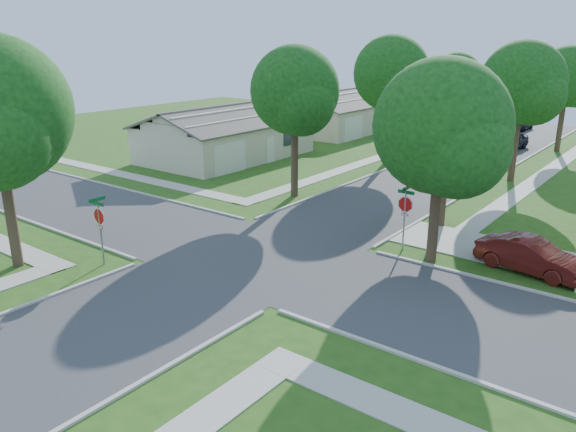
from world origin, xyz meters
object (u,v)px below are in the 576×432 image
at_px(tree_e_near, 450,116).
at_px(car_curb_east, 510,141).
at_px(tree_w_mid, 392,77).
at_px(tree_ne_corner, 443,133).
at_px(car_driveway, 531,256).
at_px(stop_sign_ne, 405,207).
at_px(tree_w_near, 296,95).
at_px(tree_e_far, 568,80).
at_px(tree_w_far, 457,80).
at_px(house_nw_far, 340,116).
at_px(car_curb_west, 520,124).
at_px(stop_sign_sw, 99,219).
at_px(tree_e_mid, 523,87).
at_px(house_nw_near, 226,139).

height_order(tree_e_near, car_curb_east, tree_e_near).
relative_size(tree_w_mid, car_curb_east, 2.12).
height_order(tree_ne_corner, car_driveway, tree_ne_corner).
bearing_deg(tree_e_near, stop_sign_ne, -90.68).
xyz_separation_m(stop_sign_ne, tree_w_near, (-9.34, 4.31, 4.08)).
xyz_separation_m(tree_e_far, tree_w_far, (-9.40, -0.00, -0.47)).
relative_size(house_nw_far, car_curb_west, 3.17).
xyz_separation_m(stop_sign_ne, tree_e_far, (0.05, 29.31, 3.95)).
bearing_deg(stop_sign_sw, house_nw_far, 107.10).
bearing_deg(stop_sign_sw, stop_sign_ne, 45.00).
bearing_deg(tree_e_near, car_curb_east, 98.65).
xyz_separation_m(stop_sign_ne, tree_e_near, (0.05, 4.31, 3.61)).
height_order(tree_w_near, car_driveway, tree_w_near).
height_order(stop_sign_ne, car_curb_east, stop_sign_ne).
xyz_separation_m(tree_w_far, house_nw_far, (-11.34, -2.01, -3.99)).
bearing_deg(tree_e_mid, house_nw_far, 152.09).
relative_size(tree_e_near, car_driveway, 1.90).
distance_m(house_nw_far, car_curb_east, 17.21).
xyz_separation_m(stop_sign_sw, tree_e_mid, (9.46, 25.71, 4.22)).
height_order(tree_e_far, house_nw_near, tree_e_far).
height_order(stop_sign_ne, tree_w_near, tree_w_near).
xyz_separation_m(tree_e_far, tree_ne_corner, (1.61, -29.80, -0.39)).
height_order(tree_w_mid, car_curb_west, tree_w_mid).
relative_size(stop_sign_ne, car_curb_east, 0.66).
distance_m(tree_e_near, tree_w_mid, 15.26).
xyz_separation_m(stop_sign_sw, tree_w_near, (0.06, 13.71, 4.08)).
bearing_deg(tree_w_far, tree_e_far, 0.00).
height_order(house_nw_near, car_curb_east, house_nw_near).
bearing_deg(tree_w_near, car_curb_east, 75.95).
bearing_deg(stop_sign_sw, house_nw_near, 119.83).
height_order(tree_e_near, car_driveway, tree_e_near).
distance_m(tree_e_near, car_curb_west, 35.69).
bearing_deg(tree_e_far, tree_w_far, -180.00).
xyz_separation_m(tree_e_far, car_curb_east, (-3.55, -1.65, -5.21)).
xyz_separation_m(tree_e_far, car_driveway, (5.30, -28.51, -5.26)).
bearing_deg(house_nw_far, tree_e_mid, -27.91).
distance_m(tree_w_far, house_nw_far, 12.19).
relative_size(stop_sign_sw, car_curb_east, 0.66).
relative_size(tree_e_far, car_curb_west, 2.03).
height_order(tree_e_mid, car_curb_west, tree_e_mid).
distance_m(stop_sign_sw, house_nw_far, 38.40).
xyz_separation_m(car_driveway, car_curb_west, (-11.25, 38.34, -0.09)).
xyz_separation_m(tree_e_mid, car_curb_east, (-3.56, 11.35, -5.49)).
relative_size(tree_e_mid, car_curb_west, 2.15).
bearing_deg(car_driveway, stop_sign_sw, 134.31).
relative_size(tree_e_mid, car_curb_east, 2.05).
distance_m(stop_sign_ne, house_nw_far, 34.26).
bearing_deg(tree_w_near, car_curb_west, 84.35).
bearing_deg(house_nw_near, tree_e_far, 42.50).
relative_size(tree_e_near, tree_w_far, 1.03).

